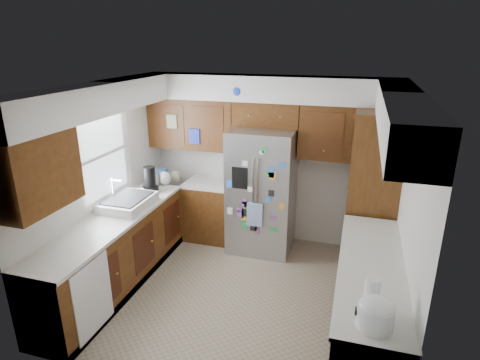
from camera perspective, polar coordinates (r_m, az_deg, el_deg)
name	(u,v)px	position (r m, az deg, el deg)	size (l,w,h in m)	color
floor	(237,292)	(5.16, -0.36, -15.62)	(3.60, 3.60, 0.00)	gray
room_shell	(238,141)	(4.75, -0.33, 5.50)	(3.64, 3.24, 2.52)	beige
left_counter_run	(138,245)	(5.46, -14.25, -8.93)	(1.36, 3.20, 0.92)	#40220C
right_counter_run	(367,309)	(4.39, 17.61, -17.06)	(0.63, 2.25, 0.92)	#40220C
pantry	(372,192)	(5.53, 18.31, -1.59)	(0.60, 0.90, 2.15)	#40220C
fridge	(262,191)	(5.77, 3.13, -1.57)	(0.90, 0.79, 1.80)	#A5A6AB
bridge_cabinet	(267,114)	(5.70, 3.88, 9.37)	(0.96, 0.34, 0.35)	#40220C
fridge_top_items	(255,92)	(5.63, 2.21, 12.41)	(0.75, 0.31, 0.29)	blue
sink_assembly	(128,202)	(5.34, -15.64, -3.06)	(0.52, 0.70, 0.37)	silver
left_counter_clutter	(157,179)	(5.92, -11.69, 0.14)	(0.33, 0.82, 0.38)	black
rice_cooker	(376,313)	(3.29, 18.74, -17.43)	(0.28, 0.27, 0.24)	white
paper_towel	(372,293)	(3.46, 18.23, -15.08)	(0.12, 0.12, 0.28)	white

